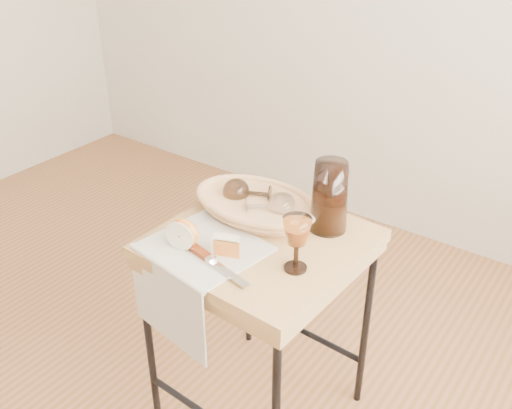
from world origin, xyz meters
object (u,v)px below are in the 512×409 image
Objects in this scene: pitcher at (330,196)px; side_table at (260,331)px; goblet_lying_b at (267,206)px; wine_goblet at (296,244)px; table_knife at (213,261)px; goblet_lying_a at (250,193)px; apple_half at (183,232)px; bread_basket at (256,206)px; tea_towel at (204,247)px.

side_table is at bearing -120.89° from pitcher.
goblet_lying_b is 0.88× the size of wine_goblet.
side_table is at bearing 95.58° from table_knife.
apple_half is at bearing 60.38° from goblet_lying_a.
side_table is 0.41m from goblet_lying_b.
table_knife is (-0.18, -0.12, -0.06)m from wine_goblet.
bread_basket is at bearing 145.84° from wine_goblet.
goblet_lying_b reaches higher than table_knife.
apple_half is (-0.27, -0.32, -0.06)m from pitcher.
side_table is 5.09× the size of goblet_lying_b.
goblet_lying_a is (-0.03, 0.02, 0.03)m from bread_basket.
goblet_lying_a is at bearing 74.12° from apple_half.
goblet_lying_b is (-0.04, 0.08, 0.40)m from side_table.
pitcher is (0.22, 0.29, 0.10)m from tea_towel.
apple_half is at bearing -141.27° from tea_towel.
bread_basket is at bearing 128.04° from goblet_lying_a.
pitcher is at bearing 51.24° from side_table.
goblet_lying_a reaches higher than apple_half.
wine_goblet is at bearing 44.50° from table_knife.
wine_goblet is (0.16, -0.07, 0.43)m from side_table.
side_table is 0.45m from apple_half.
side_table is 0.39m from tea_towel.
goblet_lying_a is 1.00× the size of goblet_lying_b.
apple_half is 0.37× the size of table_knife.
tea_towel is at bearing 158.54° from table_knife.
table_knife is at bearing -21.50° from apple_half.
bread_basket reaches higher than side_table.
goblet_lying_a is 0.09m from goblet_lying_b.
goblet_lying_b is (0.06, 0.22, 0.05)m from tea_towel.
pitcher is (0.13, 0.16, 0.46)m from side_table.
goblet_lying_a and goblet_lying_b have the same top height.
wine_goblet is 0.32m from apple_half.
goblet_lying_b is at bearing -147.02° from pitcher.
wine_goblet is at bearing 121.25° from goblet_lying_a.
bread_basket reaches higher than table_knife.
goblet_lying_a is at bearing 153.18° from bread_basket.
wine_goblet reaches higher than goblet_lying_b.
table_knife is at bearing -76.83° from bread_basket.
bread_basket is 2.32× the size of wine_goblet.
side_table is 2.28× the size of tea_towel.
goblet_lying_a is at bearing 146.64° from wine_goblet.
goblet_lying_b is 0.19m from pitcher.
apple_half is (-0.02, -0.28, -0.01)m from goblet_lying_a.
pitcher is 0.39m from table_knife.
tea_towel is at bearing -143.73° from goblet_lying_b.
tea_towel is 1.23× the size of table_knife.
goblet_lying_a is at bearing 120.84° from table_knife.
bread_basket is 1.43× the size of pitcher.
goblet_lying_a is at bearing -163.26° from pitcher.
tea_towel is 0.26m from goblet_lying_a.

